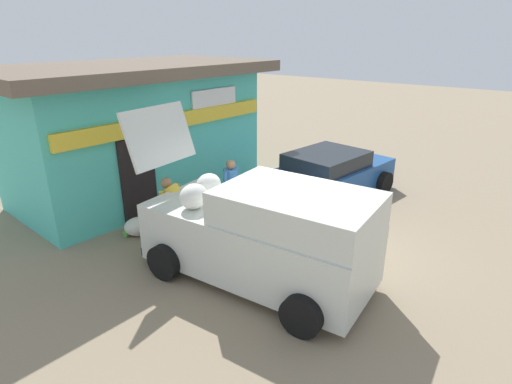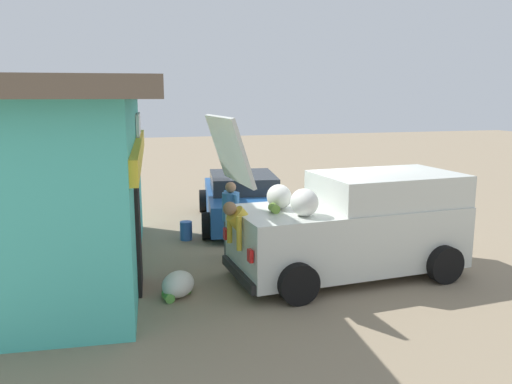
# 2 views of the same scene
# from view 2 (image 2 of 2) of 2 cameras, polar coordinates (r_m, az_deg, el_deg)

# --- Properties ---
(ground_plane) EXTENTS (60.00, 60.00, 0.00)m
(ground_plane) POSITION_cam_2_polar(r_m,az_deg,el_deg) (11.05, 6.63, -6.30)
(ground_plane) COLOR gray
(storefront_bar) EXTENTS (7.35, 4.59, 3.46)m
(storefront_bar) POSITION_cam_2_polar(r_m,az_deg,el_deg) (9.88, -22.26, 1.60)
(storefront_bar) COLOR #4CC6B7
(storefront_bar) RESTS_ON ground_plane
(delivery_van) EXTENTS (2.33, 4.55, 2.90)m
(delivery_van) POSITION_cam_2_polar(r_m,az_deg,el_deg) (9.43, 10.85, -3.56)
(delivery_van) COLOR silver
(delivery_van) RESTS_ON ground_plane
(parked_sedan) EXTENTS (4.35, 2.61, 1.26)m
(parked_sedan) POSITION_cam_2_polar(r_m,az_deg,el_deg) (13.05, -1.47, -0.84)
(parked_sedan) COLOR #1E4C8C
(parked_sedan) RESTS_ON ground_plane
(vendor_standing) EXTENTS (0.56, 0.39, 1.55)m
(vendor_standing) POSITION_cam_2_polar(r_m,az_deg,el_deg) (10.13, -2.80, -2.56)
(vendor_standing) COLOR #4C4C51
(vendor_standing) RESTS_ON ground_plane
(customer_bending) EXTENTS (0.57, 0.72, 1.50)m
(customer_bending) POSITION_cam_2_polar(r_m,az_deg,el_deg) (8.68, -1.08, -4.78)
(customer_bending) COLOR navy
(customer_bending) RESTS_ON ground_plane
(unloaded_banana_pile) EXTENTS (0.80, 0.76, 0.41)m
(unloaded_banana_pile) POSITION_cam_2_polar(r_m,az_deg,el_deg) (8.55, -8.66, -10.14)
(unloaded_banana_pile) COLOR silver
(unloaded_banana_pile) RESTS_ON ground_plane
(paint_bucket) EXTENTS (0.27, 0.27, 0.42)m
(paint_bucket) POSITION_cam_2_polar(r_m,az_deg,el_deg) (11.71, -7.74, -4.27)
(paint_bucket) COLOR blue
(paint_bucket) RESTS_ON ground_plane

